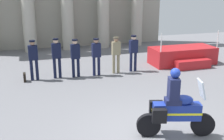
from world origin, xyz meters
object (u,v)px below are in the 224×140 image
Objects in this scene: reviewing_stand at (183,56)px; officer_in_row_0 at (33,57)px; officer_in_row_2 at (75,55)px; officer_in_row_5 at (133,50)px; officer_in_row_1 at (57,55)px; officer_in_row_4 at (116,52)px; officer_in_row_3 at (96,54)px; briefcase_on_ground at (25,77)px; motorcycle_with_rider at (174,109)px.

officer_in_row_0 is at bearing -176.70° from reviewing_stand.
officer_in_row_0 is 1.03× the size of officer_in_row_2.
officer_in_row_1 is at bearing -3.06° from officer_in_row_5.
officer_in_row_4 is at bearing -172.87° from reviewing_stand.
officer_in_row_3 is 4.69× the size of briefcase_on_ground.
reviewing_stand is 4.82m from officer_in_row_3.
motorcycle_with_rider is (2.36, -5.95, -0.24)m from officer_in_row_1.
officer_in_row_0 is at bearing 7.99° from briefcase_on_ground.
officer_in_row_1 is (0.97, 0.01, 0.01)m from officer_in_row_0.
officer_in_row_2 reaches higher than officer_in_row_4.
officer_in_row_0 is at bearing -2.42° from officer_in_row_1.
reviewing_stand is at bearing -174.88° from officer_in_row_5.
officer_in_row_5 is at bearing 95.24° from motorcycle_with_rider.
officer_in_row_1 is 4.88× the size of briefcase_on_ground.
reviewing_stand is 7.59m from motorcycle_with_rider.
officer_in_row_4 reaches higher than briefcase_on_ground.
officer_in_row_5 is at bearing 177.08° from officer_in_row_0.
officer_in_row_1 is (-6.48, -0.42, 0.62)m from reviewing_stand.
officer_in_row_5 reaches higher than officer_in_row_4.
officer_in_row_1 is at bearing -176.30° from reviewing_stand.
reviewing_stand is at bearing 3.55° from briefcase_on_ground.
reviewing_stand is at bearing -176.33° from officer_in_row_3.
reviewing_stand reaches higher than officer_in_row_0.
officer_in_row_4 is (-3.80, -0.48, 0.58)m from reviewing_stand.
reviewing_stand is at bearing -178.01° from officer_in_row_2.
reviewing_stand is 5.73m from officer_in_row_2.
officer_in_row_0 is 0.94m from briefcase_on_ground.
officer_in_row_0 is 4.81× the size of briefcase_on_ground.
reviewing_stand reaches higher than officer_in_row_5.
motorcycle_with_rider reaches higher than reviewing_stand.
briefcase_on_ground is at bearing -2.25° from officer_in_row_5.
officer_in_row_1 reaches higher than officer_in_row_0.
officer_in_row_2 is at bearing -2.32° from officer_in_row_4.
officer_in_row_4 is 0.83× the size of motorcycle_with_rider.
officer_in_row_2 is 2.75m from officer_in_row_5.
officer_in_row_0 reaches higher than officer_in_row_5.
officer_in_row_4 is at bearing 176.25° from officer_in_row_0.
officer_in_row_2 is 4.69× the size of briefcase_on_ground.
officer_in_row_5 is at bearing 176.94° from officer_in_row_1.
officer_in_row_5 is (0.87, 0.05, 0.02)m from officer_in_row_4.
officer_in_row_3 and officer_in_row_4 have the same top height.
briefcase_on_ground is at bearing -176.45° from reviewing_stand.
briefcase_on_ground is (-2.19, 0.01, -0.82)m from officer_in_row_2.
briefcase_on_ground is (-4.07, -0.01, -0.82)m from officer_in_row_4.
officer_in_row_1 reaches higher than officer_in_row_2.
motorcycle_with_rider is at bearing 75.70° from officer_in_row_5.
officer_in_row_4 is (3.65, -0.05, -0.03)m from officer_in_row_0.
officer_in_row_2 is at bearing 174.73° from officer_in_row_0.
officer_in_row_2 is 6.07m from motorcycle_with_rider.
briefcase_on_ground is (-0.42, -0.06, -0.84)m from officer_in_row_0.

